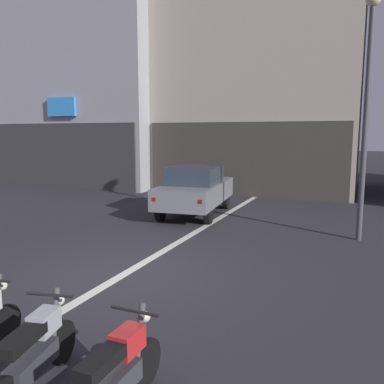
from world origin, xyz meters
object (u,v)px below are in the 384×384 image
car_grey_crossing_near (195,189)px  motorcycle_silver_row_centre (36,352)px  motorcycle_red_row_right_mid (117,374)px  street_lamp (368,91)px

car_grey_crossing_near → motorcycle_silver_row_centre: 9.55m
car_grey_crossing_near → motorcycle_red_row_right_mid: car_grey_crossing_near is taller
car_grey_crossing_near → motorcycle_red_row_right_mid: (3.08, -9.30, -0.43)m
car_grey_crossing_near → street_lamp: street_lamp is taller
street_lamp → motorcycle_silver_row_centre: size_ratio=3.69×
street_lamp → motorcycle_red_row_right_mid: street_lamp is taller
car_grey_crossing_near → street_lamp: 6.03m
car_grey_crossing_near → street_lamp: (5.13, -1.33, 2.86)m
car_grey_crossing_near → motorcycle_silver_row_centre: size_ratio=2.60×
street_lamp → motorcycle_silver_row_centre: 9.16m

